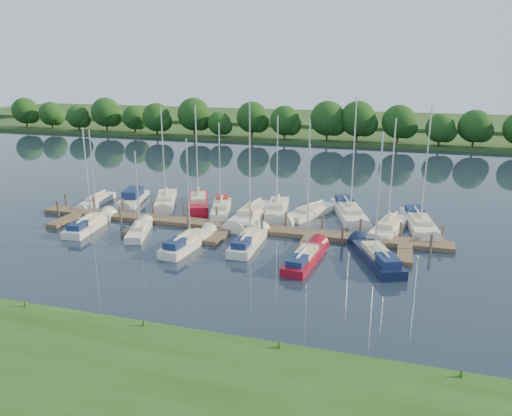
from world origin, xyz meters
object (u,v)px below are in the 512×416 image
(dock, at_px, (227,228))
(sailboat_s_2, at_px, (188,244))
(sailboat_n_0, at_px, (97,202))
(motorboat, at_px, (133,200))
(sailboat_n_5, at_px, (251,216))

(dock, xyz_separation_m, sailboat_s_2, (-1.62, -5.19, 0.13))
(sailboat_n_0, distance_m, sailboat_s_2, 18.07)
(sailboat_s_2, bearing_deg, dock, 78.62)
(motorboat, relative_size, sailboat_s_2, 0.74)
(motorboat, bearing_deg, sailboat_s_2, 123.29)
(motorboat, bearing_deg, sailboat_n_5, 159.64)
(sailboat_n_5, bearing_deg, motorboat, -4.81)
(sailboat_n_0, xyz_separation_m, motorboat, (3.66, 1.48, 0.12))
(dock, bearing_deg, sailboat_n_5, 74.77)
(motorboat, relative_size, sailboat_n_5, 0.58)
(motorboat, height_order, sailboat_n_5, sailboat_n_5)
(sailboat_n_0, bearing_deg, sailboat_n_5, 172.99)
(motorboat, xyz_separation_m, sailboat_n_5, (14.36, -1.84, -0.11))
(dock, bearing_deg, motorboat, 155.98)
(sailboat_s_2, bearing_deg, sailboat_n_5, 79.53)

